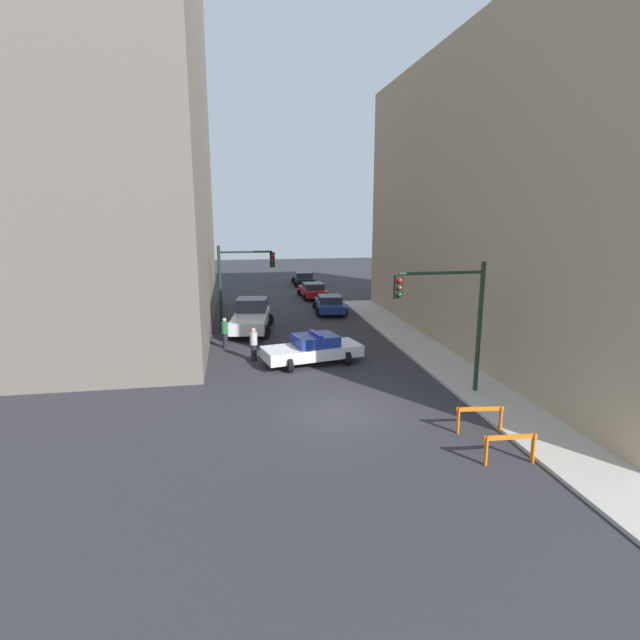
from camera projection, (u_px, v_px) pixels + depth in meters
name	position (u px, v px, depth m)	size (l,w,h in m)	color
ground_plane	(338.00, 413.00, 18.20)	(120.00, 120.00, 0.00)	#2D2D33
sidewalk_right	(495.00, 401.00, 19.24)	(2.40, 44.00, 0.12)	#B2ADA3
building_corner_left	(70.00, 118.00, 27.05)	(14.00, 20.00, 24.31)	#6B6056
building_right	(555.00, 198.00, 26.48)	(12.00, 28.00, 15.74)	tan
traffic_light_near	(453.00, 308.00, 19.28)	(3.64, 0.35, 5.20)	black
traffic_light_far	(238.00, 275.00, 30.30)	(3.44, 0.35, 5.20)	black
police_car	(313.00, 349.00, 23.99)	(4.99, 2.98, 1.52)	white
white_truck	(251.00, 317.00, 30.44)	(3.10, 5.62, 1.90)	silver
parked_car_near	(330.00, 304.00, 35.87)	(2.50, 4.43, 1.31)	navy
parked_car_mid	(313.00, 290.00, 42.06)	(2.39, 4.37, 1.31)	maroon
parked_car_far	(304.00, 278.00, 49.47)	(2.35, 4.34, 1.31)	black
pedestrian_crossing	(254.00, 344.00, 24.39)	(0.44, 0.44, 1.66)	black
pedestrian_corner	(225.00, 333.00, 26.64)	(0.40, 0.40, 1.66)	black
barrier_front	(510.00, 444.00, 14.43)	(1.60, 0.26, 0.90)	orange
barrier_mid	(480.00, 415.00, 16.48)	(1.60, 0.31, 0.90)	orange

